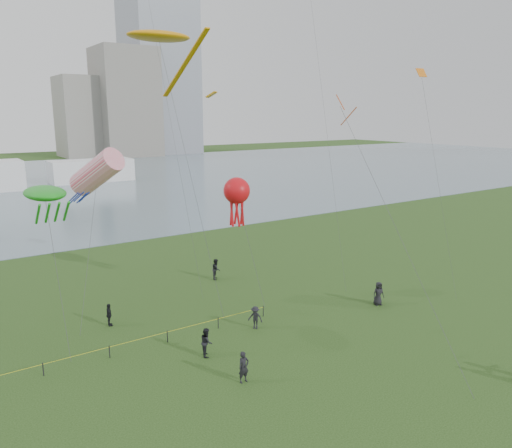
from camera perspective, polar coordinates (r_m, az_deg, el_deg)
ground_plane at (r=29.61m, az=11.52°, el=-18.94°), size 400.00×400.00×0.00m
lake at (r=119.76m, az=-24.93°, el=4.04°), size 400.00×120.00×0.08m
building_mid at (r=190.60m, az=-14.65°, el=13.27°), size 20.00×20.00×38.00m
building_low at (r=192.09m, az=-19.19°, el=11.48°), size 16.00×18.00×28.00m
pavilion_right at (r=120.50m, az=-18.29°, el=5.81°), size 18.00×7.00×5.00m
fence at (r=33.17m, az=-26.88°, el=-15.39°), size 24.07×0.07×1.05m
spectator_a at (r=33.15m, az=-5.67°, el=-13.26°), size 1.01×1.12×1.88m
spectator_b at (r=36.79m, az=-0.09°, el=-10.64°), size 1.16×1.26×1.71m
spectator_c at (r=38.78m, az=-16.44°, el=-9.93°), size 0.57×1.05×1.70m
spectator_d at (r=42.25m, az=13.82°, el=-7.71°), size 1.09×0.87×1.94m
spectator_f at (r=30.10m, az=-1.42°, el=-16.04°), size 0.71×0.48×1.89m
spectator_g at (r=47.34m, az=-4.58°, el=-5.15°), size 1.16×1.21×1.96m
kite_stingray at (r=40.79m, az=-10.97°, el=20.23°), size 5.01×10.04×21.41m
kite_windsock at (r=39.79m, az=-17.73°, el=5.63°), size 5.06×6.61×12.92m
kite_creature at (r=34.15m, az=-22.98°, el=3.22°), size 2.46×5.01×10.86m
kite_octopus at (r=40.61m, az=-2.22°, el=3.72°), size 2.17×4.18×10.28m
kite_delta at (r=37.38m, az=10.43°, el=11.87°), size 3.17×14.74×16.68m
small_kites at (r=39.88m, az=-9.38°, el=22.40°), size 38.35×13.02×9.48m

